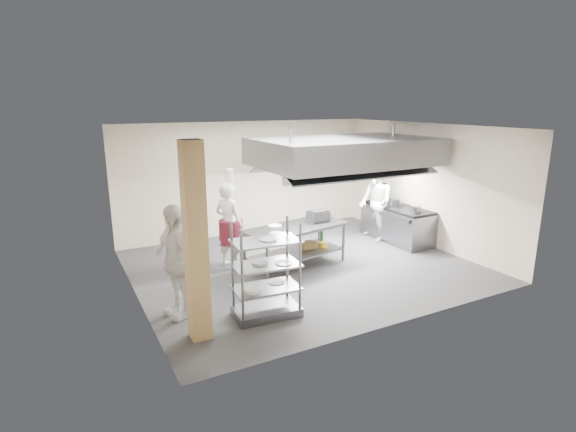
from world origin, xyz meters
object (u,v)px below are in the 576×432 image
pass_rack (266,270)px  chef_head (229,225)px  griddle (318,216)px  chef_line (375,203)px  stockpot (395,203)px  island (296,246)px  chef_plating (176,261)px  cooking_range (397,225)px

pass_rack → chef_head: size_ratio=0.87×
chef_head → griddle: chef_head is taller
chef_line → griddle: chef_line is taller
chef_line → stockpot: size_ratio=6.66×
island → chef_line: 2.89m
pass_rack → chef_plating: (-1.30, 0.70, 0.15)m
chef_head → chef_line: chef_line is taller
chef_head → chef_line: size_ratio=0.95×
chef_plating → stockpot: chef_plating is taller
cooking_range → chef_plating: bearing=-165.8°
island → chef_head: (-1.27, 0.67, 0.48)m
island → chef_line: chef_line is taller
cooking_range → chef_line: bearing=146.8°
cooking_range → chef_plating: size_ratio=1.04×
cooking_range → stockpot: stockpot is taller
pass_rack → griddle: pass_rack is taller
pass_rack → stockpot: (4.70, 2.26, 0.19)m
pass_rack → chef_line: 5.00m
island → pass_rack: 2.41m
chef_head → stockpot: 4.42m
island → stockpot: bearing=-3.0°
pass_rack → stockpot: pass_rack is taller
griddle → pass_rack: bearing=-141.4°
chef_head → stockpot: chef_head is taller
cooking_range → griddle: bearing=-173.6°
cooking_range → stockpot: (-0.08, 0.02, 0.58)m
chef_plating → island: bearing=94.1°
griddle → stockpot: bearing=4.2°
island → griddle: (0.65, 0.15, 0.56)m
stockpot → island: bearing=-171.8°
island → stockpot: size_ratio=7.76×
griddle → stockpot: 2.51m
cooking_range → stockpot: size_ratio=6.76×
island → cooking_range: island is taller
pass_rack → cooking_range: bearing=30.0°
island → chef_line: (2.74, 0.75, 0.53)m
chef_plating → stockpot: bearing=87.5°
griddle → cooking_range: bearing=3.6°
pass_rack → chef_plating: bearing=156.4°
chef_line → pass_rack: bearing=-46.0°
island → cooking_range: bearing=-3.5°
pass_rack → cooking_range: (4.78, 2.24, -0.39)m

